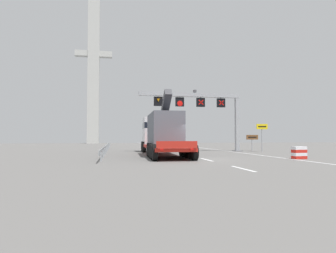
# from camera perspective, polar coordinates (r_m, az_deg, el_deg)

# --- Properties ---
(ground) EXTENTS (112.00, 112.00, 0.00)m
(ground) POSITION_cam_1_polar(r_m,az_deg,el_deg) (20.07, 7.25, -6.65)
(ground) COLOR slate
(lane_markings) EXTENTS (0.20, 70.36, 0.01)m
(lane_markings) POSITION_cam_1_polar(r_m,az_deg,el_deg) (47.37, -3.04, -4.06)
(lane_markings) COLOR silver
(lane_markings) RESTS_ON ground
(edge_line_right) EXTENTS (0.20, 63.00, 0.01)m
(edge_line_right) POSITION_cam_1_polar(r_m,az_deg,el_deg) (33.44, 11.09, -4.81)
(edge_line_right) COLOR silver
(edge_line_right) RESTS_ON ground
(overhead_lane_gantry) EXTENTS (11.46, 0.90, 6.71)m
(overhead_lane_gantry) POSITION_cam_1_polar(r_m,az_deg,el_deg) (31.02, 7.00, 4.53)
(overhead_lane_gantry) COLOR #9EA0A5
(overhead_lane_gantry) RESTS_ON ground
(heavy_haul_truck_red) EXTENTS (3.35, 14.12, 5.30)m
(heavy_haul_truck_red) POSITION_cam_1_polar(r_m,az_deg,el_deg) (26.00, -1.53, -1.25)
(heavy_haul_truck_red) COLOR red
(heavy_haul_truck_red) RESTS_ON ground
(exit_sign_yellow) EXTENTS (1.25, 0.15, 2.96)m
(exit_sign_yellow) POSITION_cam_1_polar(r_m,az_deg,el_deg) (31.19, 18.55, -0.92)
(exit_sign_yellow) COLOR #9EA0A5
(exit_sign_yellow) RESTS_ON ground
(tourist_info_sign_brown) EXTENTS (1.44, 0.15, 1.83)m
(tourist_info_sign_brown) POSITION_cam_1_polar(r_m,az_deg,el_deg) (33.69, 16.72, -2.40)
(tourist_info_sign_brown) COLOR #9EA0A5
(tourist_info_sign_brown) RESTS_ON ground
(crash_barrier_striped) EXTENTS (1.05, 0.61, 0.90)m
(crash_barrier_striped) POSITION_cam_1_polar(r_m,az_deg,el_deg) (22.36, 25.07, -4.85)
(crash_barrier_striped) COLOR red
(crash_barrier_striped) RESTS_ON ground
(guardrail_left) EXTENTS (0.13, 31.23, 0.76)m
(guardrail_left) POSITION_cam_1_polar(r_m,az_deg,el_deg) (32.70, -12.29, -3.89)
(guardrail_left) COLOR #999EA3
(guardrail_left) RESTS_ON ground
(bridge_pylon_distant) EXTENTS (9.00, 2.00, 35.99)m
(bridge_pylon_distant) POSITION_cam_1_polar(r_m,az_deg,el_deg) (73.77, -14.87, 11.09)
(bridge_pylon_distant) COLOR #B7B7B2
(bridge_pylon_distant) RESTS_ON ground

